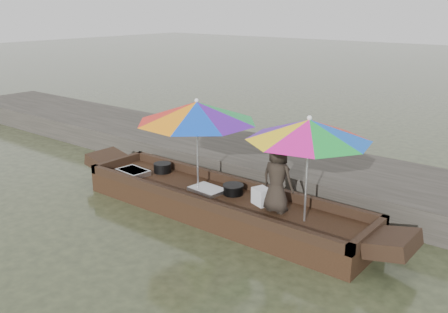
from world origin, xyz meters
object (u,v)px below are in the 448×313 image
Objects in this scene: supply_bag at (262,196)px; charcoal_grill at (233,190)px; umbrella_bow at (197,145)px; vendor at (277,178)px; cooking_pot at (163,168)px; umbrella_stern at (307,170)px; tray_crayfish at (133,172)px; boat_hull at (220,206)px; tray_scallop at (207,190)px.

charcoal_grill is at bearing 174.42° from supply_bag.
vendor is at bearing 1.76° from umbrella_bow.
cooking_pot is at bearing 177.55° from charcoal_grill.
umbrella_stern is at bearing 0.00° from umbrella_bow.
supply_bag reaches higher than tray_crayfish.
boat_hull is at bearing -169.47° from supply_bag.
tray_crayfish is 0.29× the size of umbrella_bow.
umbrella_stern reaches higher than tray_crayfish.
vendor is 0.60× the size of umbrella_stern.
cooking_pot is 0.57× the size of tray_scallop.
boat_hull is 1.64m from cooking_pot.
supply_bag is at bearing -3.27° from cooking_pot.
cooking_pot is at bearing 175.16° from umbrella_stern.
cooking_pot is 0.19× the size of umbrella_stern.
vendor is 0.53× the size of umbrella_bow.
boat_hull is 0.36m from tray_scallop.
vendor is 1.56m from umbrella_bow.
tray_crayfish is 1.63m from umbrella_bow.
umbrella_bow is (-1.54, -0.05, 0.25)m from vendor.
tray_scallop reaches higher than boat_hull.
vendor is (1.06, 0.05, 0.70)m from boat_hull.
supply_bag is at bearing -5.58° from charcoal_grill.
umbrella_bow is (1.44, 0.17, 0.73)m from tray_crayfish.
tray_crayfish is 3.57m from umbrella_stern.
charcoal_grill is 0.16× the size of umbrella_bow.
cooking_pot is 1.72m from charcoal_grill.
umbrella_bow reaches higher than tray_scallop.
umbrella_stern is at bearing 2.77° from tray_crayfish.
charcoal_grill is 1.62m from umbrella_stern.
charcoal_grill is 0.31× the size of vendor.
charcoal_grill is (2.05, 0.36, 0.03)m from tray_crayfish.
vendor reaches higher than cooking_pot.
supply_bag is at bearing 10.53° from boat_hull.
tray_crayfish is at bearing -177.23° from umbrella_stern.
umbrella_stern is (2.05, 0.00, 0.00)m from umbrella_bow.
charcoal_grill is 0.61m from supply_bag.
tray_scallop is 0.54× the size of vendor.
tray_crayfish is 0.54× the size of vendor.
boat_hull is at bearing -121.37° from charcoal_grill.
umbrella_stern is (3.17, -0.27, 0.69)m from cooking_pot.
vendor is at bearing -4.75° from cooking_pot.
umbrella_bow is at bearing 6.68° from tray_crayfish.
boat_hull is 9.00× the size of tray_crayfish.
umbrella_stern is (0.84, -0.14, 0.65)m from supply_bag.
tray_crayfish is (-1.93, -0.17, 0.22)m from boat_hull.
cooking_pot is 2.33m from supply_bag.
supply_bag is at bearing 6.38° from umbrella_bow.
tray_crayfish is at bearing -173.32° from umbrella_bow.
tray_scallop is (-0.30, 0.03, 0.21)m from boat_hull.
umbrella_stern is at bearing -4.84° from cooking_pot.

